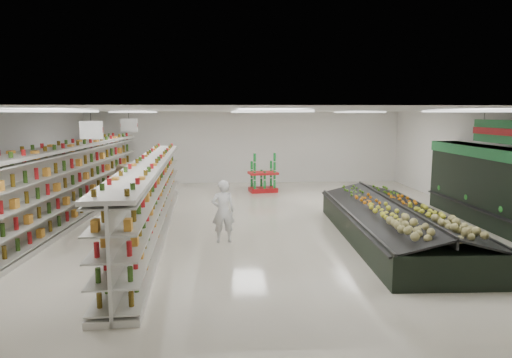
{
  "coord_description": "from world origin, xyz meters",
  "views": [
    {
      "loc": [
        -0.8,
        -12.42,
        3.12
      ],
      "look_at": [
        0.06,
        0.71,
        1.22
      ],
      "focal_mm": 32.0,
      "sensor_mm": 36.0,
      "label": 1
    }
  ],
  "objects": [
    {
      "name": "floor",
      "position": [
        0.0,
        0.0,
        0.0
      ],
      "size": [
        16.0,
        16.0,
        0.0
      ],
      "primitive_type": "plane",
      "color": "beige",
      "rests_on": "ground"
    },
    {
      "name": "ceiling",
      "position": [
        0.0,
        0.0,
        3.2
      ],
      "size": [
        14.0,
        16.0,
        0.02
      ],
      "primitive_type": "cube",
      "color": "white",
      "rests_on": "wall_back"
    },
    {
      "name": "wall_back",
      "position": [
        0.0,
        8.0,
        1.6
      ],
      "size": [
        14.0,
        0.02,
        3.2
      ],
      "primitive_type": "cube",
      "color": "white",
      "rests_on": "floor"
    },
    {
      "name": "wall_front",
      "position": [
        0.0,
        -8.0,
        1.6
      ],
      "size": [
        14.0,
        0.02,
        3.2
      ],
      "primitive_type": "cube",
      "color": "white",
      "rests_on": "floor"
    },
    {
      "name": "wall_right",
      "position": [
        7.0,
        0.0,
        1.6
      ],
      "size": [
        0.02,
        16.0,
        3.2
      ],
      "primitive_type": "cube",
      "color": "white",
      "rests_on": "floor"
    },
    {
      "name": "aisle_sign_near",
      "position": [
        -3.8,
        -2.0,
        2.75
      ],
      "size": [
        0.52,
        0.06,
        0.75
      ],
      "color": "white",
      "rests_on": "ceiling"
    },
    {
      "name": "aisle_sign_far",
      "position": [
        -3.8,
        2.0,
        2.75
      ],
      "size": [
        0.52,
        0.06,
        0.75
      ],
      "color": "white",
      "rests_on": "ceiling"
    },
    {
      "name": "hortifruti_banner",
      "position": [
        6.25,
        -1.5,
        2.65
      ],
      "size": [
        0.12,
        3.2,
        0.95
      ],
      "color": "#1D6D33",
      "rests_on": "ceiling"
    },
    {
      "name": "gondola_left",
      "position": [
        -5.39,
        0.55,
        1.01
      ],
      "size": [
        1.55,
        12.74,
        2.2
      ],
      "rotation": [
        0.0,
        0.0,
        -0.05
      ],
      "color": "beige",
      "rests_on": "floor"
    },
    {
      "name": "gondola_center",
      "position": [
        -2.78,
        -0.54,
        0.87
      ],
      "size": [
        1.39,
        11.01,
        1.9
      ],
      "rotation": [
        0.0,
        0.0,
        0.05
      ],
      "color": "beige",
      "rests_on": "floor"
    },
    {
      "name": "produce_island",
      "position": [
        3.3,
        -1.72,
        0.45
      ],
      "size": [
        2.62,
        6.72,
        0.99
      ],
      "rotation": [
        0.0,
        0.0,
        -0.03
      ],
      "color": "black",
      "rests_on": "floor"
    },
    {
      "name": "soda_endcap",
      "position": [
        0.66,
        5.52,
        0.69
      ],
      "size": [
        1.23,
        0.93,
        1.43
      ],
      "rotation": [
        0.0,
        0.0,
        0.16
      ],
      "color": "#AC1317",
      "rests_on": "floor"
    },
    {
      "name": "shopper_main",
      "position": [
        -0.89,
        -1.57,
        0.77
      ],
      "size": [
        0.6,
        0.43,
        1.53
      ],
      "primitive_type": "imported",
      "rotation": [
        0.0,
        0.0,
        3.26
      ],
      "color": "silver",
      "rests_on": "floor"
    },
    {
      "name": "shopper_background",
      "position": [
        -4.2,
        2.51,
        0.74
      ],
      "size": [
        0.63,
        0.82,
        1.48
      ],
      "primitive_type": "imported",
      "rotation": [
        0.0,
        0.0,
        1.28
      ],
      "color": "tan",
      "rests_on": "floor"
    }
  ]
}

